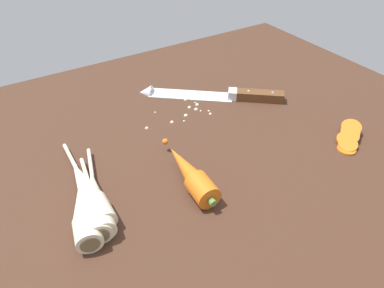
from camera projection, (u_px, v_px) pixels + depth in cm
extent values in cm
cube|color=#42281C|center=(187.00, 152.00, 72.10)|extent=(120.00, 90.00, 4.00)
cube|color=silver|center=(191.00, 95.00, 85.78)|extent=(18.32, 15.99, 0.50)
cone|color=silver|center=(146.00, 92.00, 86.86)|extent=(4.82, 4.97, 3.96)
cube|color=silver|center=(232.00, 94.00, 84.29)|extent=(3.40, 3.54, 2.20)
cube|color=brown|center=(260.00, 96.00, 83.67)|extent=(10.32, 9.09, 2.20)
sphere|color=silver|center=(249.00, 91.00, 83.26)|extent=(0.50, 0.50, 0.50)
sphere|color=silver|center=(273.00, 93.00, 82.72)|extent=(0.50, 0.50, 0.50)
cylinder|color=orange|center=(202.00, 189.00, 58.15)|extent=(4.53, 5.40, 4.20)
cone|color=orange|center=(185.00, 167.00, 62.42)|extent=(4.78, 12.56, 3.99)
sphere|color=orange|center=(165.00, 142.00, 68.23)|extent=(1.20, 1.20, 1.20)
cylinder|color=#5B7F3D|center=(212.00, 202.00, 55.96)|extent=(1.26, 1.08, 1.20)
cylinder|color=beige|center=(99.00, 212.00, 54.56)|extent=(4.09, 5.51, 4.00)
cone|color=beige|center=(84.00, 182.00, 59.65)|extent=(3.96, 9.74, 3.80)
cylinder|color=beige|center=(72.00, 160.00, 65.43)|extent=(0.87, 10.48, 0.70)
cylinder|color=brown|center=(105.00, 224.00, 52.72)|extent=(2.80, 0.35, 2.80)
cylinder|color=beige|center=(98.00, 222.00, 52.90)|extent=(5.13, 5.91, 4.00)
cone|color=beige|center=(94.00, 190.00, 58.18)|extent=(5.92, 9.69, 3.80)
cylinder|color=beige|center=(91.00, 166.00, 64.15)|extent=(3.10, 9.63, 0.70)
cylinder|color=brown|center=(100.00, 236.00, 50.99)|extent=(2.79, 0.98, 2.80)
cylinder|color=beige|center=(88.00, 233.00, 51.43)|extent=(4.76, 5.16, 4.00)
cone|color=beige|center=(82.00, 203.00, 56.02)|extent=(5.20, 8.57, 3.80)
cylinder|color=beige|center=(78.00, 180.00, 61.27)|extent=(2.28, 8.65, 0.70)
cylinder|color=brown|center=(90.00, 245.00, 49.78)|extent=(2.81, 0.81, 2.80)
cylinder|color=beige|center=(101.00, 222.00, 52.97)|extent=(4.58, 4.97, 4.00)
cone|color=beige|center=(92.00, 194.00, 57.42)|extent=(4.87, 8.37, 3.80)
cylinder|color=beige|center=(86.00, 174.00, 62.53)|extent=(1.89, 8.58, 0.70)
cylinder|color=brown|center=(104.00, 233.00, 51.37)|extent=(2.81, 0.69, 2.80)
cylinder|color=orange|center=(347.00, 148.00, 69.36)|extent=(3.63, 3.63, 0.70)
cylinder|color=orange|center=(348.00, 145.00, 69.88)|extent=(3.90, 3.76, 2.18)
cylinder|color=orange|center=(346.00, 140.00, 70.75)|extent=(4.01, 3.87, 2.19)
cylinder|color=orange|center=(350.00, 136.00, 71.19)|extent=(3.93, 3.74, 2.47)
cylinder|color=orange|center=(350.00, 132.00, 71.90)|extent=(4.05, 3.81, 2.78)
cylinder|color=orange|center=(351.00, 127.00, 72.79)|extent=(4.18, 4.01, 2.43)
sphere|color=beige|center=(147.00, 127.00, 75.00)|extent=(0.79, 0.79, 0.79)
sphere|color=beige|center=(156.00, 111.00, 80.02)|extent=(0.48, 0.48, 0.48)
sphere|color=beige|center=(186.00, 114.00, 78.74)|extent=(0.89, 0.89, 0.89)
sphere|color=beige|center=(189.00, 106.00, 81.42)|extent=(0.82, 0.82, 0.82)
sphere|color=beige|center=(210.00, 113.00, 79.34)|extent=(0.69, 0.69, 0.69)
sphere|color=beige|center=(184.00, 120.00, 77.20)|extent=(0.46, 0.46, 0.46)
sphere|color=beige|center=(172.00, 121.00, 76.71)|extent=(0.81, 0.81, 0.81)
sphere|color=beige|center=(209.00, 110.00, 80.35)|extent=(0.52, 0.52, 0.52)
sphere|color=beige|center=(196.00, 108.00, 80.73)|extent=(0.89, 0.89, 0.89)
sphere|color=beige|center=(201.00, 110.00, 80.41)|extent=(0.49, 0.49, 0.49)
sphere|color=beige|center=(197.00, 103.00, 82.29)|extent=(0.86, 0.86, 0.86)
sphere|color=beige|center=(186.00, 99.00, 84.07)|extent=(0.75, 0.75, 0.75)
sphere|color=beige|center=(195.00, 102.00, 83.21)|extent=(0.49, 0.49, 0.49)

